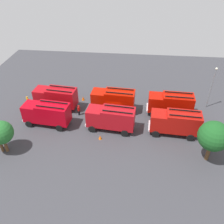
{
  "coord_description": "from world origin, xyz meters",
  "views": [
    {
      "loc": [
        -3.05,
        29.76,
        22.8
      ],
      "look_at": [
        0.0,
        0.0,
        1.4
      ],
      "focal_mm": 37.57,
      "sensor_mm": 36.0,
      "label": 1
    }
  ],
  "objects_px": {
    "fire_truck_5": "(47,113)",
    "firefighter_3": "(28,101)",
    "fire_truck_0": "(171,103)",
    "lamppost": "(212,85)",
    "fire_truck_4": "(111,118)",
    "traffic_cone_0": "(100,137)",
    "tree_0": "(214,136)",
    "firefighter_1": "(96,114)",
    "firefighter_0": "(211,147)",
    "fire_truck_1": "(113,99)",
    "tree_1": "(1,133)",
    "firefighter_2": "(79,110)",
    "traffic_cone_1": "(83,98)",
    "fire_truck_2": "(56,97)",
    "fire_truck_3": "(175,122)"
  },
  "relations": [
    {
      "from": "firefighter_1",
      "to": "tree_1",
      "type": "relative_size",
      "value": 0.34
    },
    {
      "from": "tree_0",
      "to": "traffic_cone_1",
      "type": "xyz_separation_m",
      "value": [
        18.84,
        -12.46,
        -3.58
      ]
    },
    {
      "from": "fire_truck_2",
      "to": "firefighter_1",
      "type": "height_order",
      "value": "fire_truck_2"
    },
    {
      "from": "fire_truck_1",
      "to": "traffic_cone_0",
      "type": "relative_size",
      "value": 11.44
    },
    {
      "from": "firefighter_0",
      "to": "traffic_cone_0",
      "type": "distance_m",
      "value": 15.1
    },
    {
      "from": "firefighter_1",
      "to": "traffic_cone_0",
      "type": "distance_m",
      "value": 4.97
    },
    {
      "from": "fire_truck_4",
      "to": "tree_1",
      "type": "bearing_deg",
      "value": 29.61
    },
    {
      "from": "firefighter_2",
      "to": "lamppost",
      "type": "height_order",
      "value": "lamppost"
    },
    {
      "from": "fire_truck_2",
      "to": "traffic_cone_0",
      "type": "relative_size",
      "value": 11.53
    },
    {
      "from": "fire_truck_1",
      "to": "firefighter_3",
      "type": "relative_size",
      "value": 4.14
    },
    {
      "from": "fire_truck_2",
      "to": "tree_0",
      "type": "height_order",
      "value": "tree_0"
    },
    {
      "from": "fire_truck_2",
      "to": "tree_1",
      "type": "distance_m",
      "value": 11.53
    },
    {
      "from": "fire_truck_3",
      "to": "tree_1",
      "type": "xyz_separation_m",
      "value": [
        22.81,
        5.97,
        1.09
      ]
    },
    {
      "from": "traffic_cone_0",
      "to": "fire_truck_2",
      "type": "bearing_deg",
      "value": -40.45
    },
    {
      "from": "firefighter_2",
      "to": "tree_0",
      "type": "bearing_deg",
      "value": -178.16
    },
    {
      "from": "fire_truck_3",
      "to": "traffic_cone_1",
      "type": "relative_size",
      "value": 9.89
    },
    {
      "from": "traffic_cone_1",
      "to": "firefighter_3",
      "type": "bearing_deg",
      "value": 16.94
    },
    {
      "from": "fire_truck_4",
      "to": "firefighter_1",
      "type": "height_order",
      "value": "fire_truck_4"
    },
    {
      "from": "fire_truck_1",
      "to": "firefighter_3",
      "type": "height_order",
      "value": "fire_truck_1"
    },
    {
      "from": "fire_truck_0",
      "to": "traffic_cone_1",
      "type": "distance_m",
      "value": 15.32
    },
    {
      "from": "fire_truck_0",
      "to": "lamppost",
      "type": "xyz_separation_m",
      "value": [
        -6.6,
        -2.88,
        2.08
      ]
    },
    {
      "from": "tree_1",
      "to": "lamppost",
      "type": "relative_size",
      "value": 0.66
    },
    {
      "from": "fire_truck_1",
      "to": "firefighter_3",
      "type": "xyz_separation_m",
      "value": [
        14.75,
        0.21,
        -1.15
      ]
    },
    {
      "from": "fire_truck_5",
      "to": "traffic_cone_0",
      "type": "height_order",
      "value": "fire_truck_5"
    },
    {
      "from": "tree_0",
      "to": "firefighter_3",
      "type": "bearing_deg",
      "value": -19.16
    },
    {
      "from": "lamppost",
      "to": "fire_truck_2",
      "type": "bearing_deg",
      "value": 6.45
    },
    {
      "from": "fire_truck_4",
      "to": "firefighter_2",
      "type": "bearing_deg",
      "value": -23.46
    },
    {
      "from": "fire_truck_4",
      "to": "traffic_cone_0",
      "type": "bearing_deg",
      "value": 66.5
    },
    {
      "from": "firefighter_3",
      "to": "tree_0",
      "type": "height_order",
      "value": "tree_0"
    },
    {
      "from": "fire_truck_4",
      "to": "tree_1",
      "type": "xyz_separation_m",
      "value": [
        13.53,
        6.05,
        1.09
      ]
    },
    {
      "from": "fire_truck_0",
      "to": "fire_truck_1",
      "type": "xyz_separation_m",
      "value": [
        9.26,
        -0.27,
        0.0
      ]
    },
    {
      "from": "firefighter_1",
      "to": "firefighter_3",
      "type": "relative_size",
      "value": 0.93
    },
    {
      "from": "firefighter_0",
      "to": "fire_truck_4",
      "type": "bearing_deg",
      "value": 52.85
    },
    {
      "from": "fire_truck_2",
      "to": "tree_1",
      "type": "xyz_separation_m",
      "value": [
        3.76,
        10.85,
        1.09
      ]
    },
    {
      "from": "fire_truck_1",
      "to": "traffic_cone_0",
      "type": "xyz_separation_m",
      "value": [
        1.16,
        7.46,
        -1.83
      ]
    },
    {
      "from": "traffic_cone_0",
      "to": "traffic_cone_1",
      "type": "bearing_deg",
      "value": -65.63
    },
    {
      "from": "fire_truck_5",
      "to": "traffic_cone_1",
      "type": "relative_size",
      "value": 9.98
    },
    {
      "from": "fire_truck_4",
      "to": "tree_0",
      "type": "height_order",
      "value": "tree_0"
    },
    {
      "from": "firefighter_0",
      "to": "fire_truck_3",
      "type": "bearing_deg",
      "value": 29.85
    },
    {
      "from": "fire_truck_5",
      "to": "tree_0",
      "type": "distance_m",
      "value": 23.35
    },
    {
      "from": "fire_truck_5",
      "to": "firefighter_3",
      "type": "xyz_separation_m",
      "value": [
        5.17,
        -4.68,
        -1.15
      ]
    },
    {
      "from": "fire_truck_4",
      "to": "lamppost",
      "type": "relative_size",
      "value": 1.01
    },
    {
      "from": "fire_truck_5",
      "to": "traffic_cone_0",
      "type": "relative_size",
      "value": 11.53
    },
    {
      "from": "firefighter_3",
      "to": "tree_0",
      "type": "distance_m",
      "value": 29.69
    },
    {
      "from": "fire_truck_4",
      "to": "fire_truck_5",
      "type": "bearing_deg",
      "value": 4.46
    },
    {
      "from": "fire_truck_2",
      "to": "firefighter_0",
      "type": "height_order",
      "value": "fire_truck_2"
    },
    {
      "from": "fire_truck_2",
      "to": "firefighter_3",
      "type": "bearing_deg",
      "value": 5.23
    },
    {
      "from": "fire_truck_4",
      "to": "traffic_cone_1",
      "type": "bearing_deg",
      "value": -46.89
    },
    {
      "from": "fire_truck_5",
      "to": "firefighter_2",
      "type": "bearing_deg",
      "value": -139.15
    },
    {
      "from": "firefighter_2",
      "to": "traffic_cone_0",
      "type": "distance_m",
      "value": 6.99
    }
  ]
}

